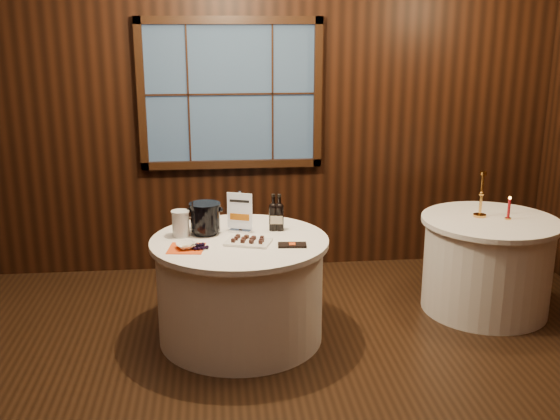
{
  "coord_description": "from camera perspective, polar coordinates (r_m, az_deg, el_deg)",
  "views": [
    {
      "loc": [
        -0.17,
        -3.45,
        2.25
      ],
      "look_at": [
        0.28,
        0.9,
        1.01
      ],
      "focal_mm": 42.0,
      "sensor_mm": 36.0,
      "label": 1
    }
  ],
  "objects": [
    {
      "name": "chocolate_box",
      "position": [
        4.53,
        1.07,
        -3.07
      ],
      "size": [
        0.2,
        0.11,
        0.02
      ],
      "primitive_type": "cube",
      "rotation": [
        0.0,
        0.0,
        -0.08
      ],
      "color": "black",
      "rests_on": "main_table"
    },
    {
      "name": "orange_napkin",
      "position": [
        4.53,
        -8.16,
        -3.32
      ],
      "size": [
        0.27,
        0.27,
        0.0
      ],
      "primitive_type": "cube",
      "rotation": [
        0.0,
        0.0,
        -0.14
      ],
      "color": "#EA4A13",
      "rests_on": "main_table"
    },
    {
      "name": "brass_candlestick",
      "position": [
        5.43,
        17.09,
        0.8
      ],
      "size": [
        0.1,
        0.1,
        0.37
      ],
      "color": "gold",
      "rests_on": "side_table"
    },
    {
      "name": "chocolate_plate",
      "position": [
        4.59,
        -2.79,
        -2.71
      ],
      "size": [
        0.36,
        0.29,
        0.04
      ],
      "rotation": [
        0.0,
        0.0,
        -0.32
      ],
      "color": "white",
      "rests_on": "main_table"
    },
    {
      "name": "ice_bucket",
      "position": [
        4.79,
        -6.53,
        -0.68
      ],
      "size": [
        0.23,
        0.23,
        0.23
      ],
      "color": "black",
      "rests_on": "main_table"
    },
    {
      "name": "port_bottle_right",
      "position": [
        4.85,
        -0.06,
        -0.42
      ],
      "size": [
        0.07,
        0.07,
        0.28
      ],
      "rotation": [
        0.0,
        0.0,
        -0.1
      ],
      "color": "black",
      "rests_on": "main_table"
    },
    {
      "name": "grape_bunch",
      "position": [
        4.49,
        -6.98,
        -3.21
      ],
      "size": [
        0.18,
        0.08,
        0.04
      ],
      "rotation": [
        0.0,
        0.0,
        0.12
      ],
      "color": "black",
      "rests_on": "main_table"
    },
    {
      "name": "port_bottle_left",
      "position": [
        4.85,
        -0.59,
        -0.41
      ],
      "size": [
        0.07,
        0.07,
        0.28
      ],
      "rotation": [
        0.0,
        0.0,
        -0.03
      ],
      "color": "black",
      "rests_on": "main_table"
    },
    {
      "name": "side_table",
      "position": [
        5.55,
        17.56,
        -4.51
      ],
      "size": [
        1.08,
        1.08,
        0.77
      ],
      "color": "white",
      "rests_on": "ground"
    },
    {
      "name": "back_wall",
      "position": [
        5.98,
        -4.31,
        9.05
      ],
      "size": [
        6.0,
        0.1,
        3.0
      ],
      "color": "black",
      "rests_on": "ground"
    },
    {
      "name": "main_table",
      "position": [
        4.83,
        -3.47,
        -6.84
      ],
      "size": [
        1.28,
        1.28,
        0.77
      ],
      "color": "white",
      "rests_on": "ground"
    },
    {
      "name": "glass_pitcher",
      "position": [
        4.77,
        -8.62,
        -1.16
      ],
      "size": [
        0.18,
        0.13,
        0.19
      ],
      "rotation": [
        0.0,
        0.0,
        0.01
      ],
      "color": "silver",
      "rests_on": "main_table"
    },
    {
      "name": "cracker_bowl",
      "position": [
        4.52,
        -8.17,
        -3.1
      ],
      "size": [
        0.17,
        0.17,
        0.03
      ],
      "primitive_type": "imported",
      "rotation": [
        0.0,
        0.0,
        0.24
      ],
      "color": "white",
      "rests_on": "orange_napkin"
    },
    {
      "name": "red_candle",
      "position": [
        5.44,
        19.3,
        -0.02
      ],
      "size": [
        0.05,
        0.05,
        0.19
      ],
      "color": "gold",
      "rests_on": "side_table"
    },
    {
      "name": "sign_stand",
      "position": [
        4.82,
        -3.48,
        -0.71
      ],
      "size": [
        0.18,
        0.14,
        0.31
      ],
      "rotation": [
        0.0,
        0.0,
        -0.36
      ],
      "color": "silver",
      "rests_on": "main_table"
    },
    {
      "name": "ground",
      "position": [
        4.12,
        -2.72,
        -17.2
      ],
      "size": [
        6.0,
        6.0,
        0.0
      ],
      "primitive_type": "plane",
      "color": "black",
      "rests_on": "ground"
    }
  ]
}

